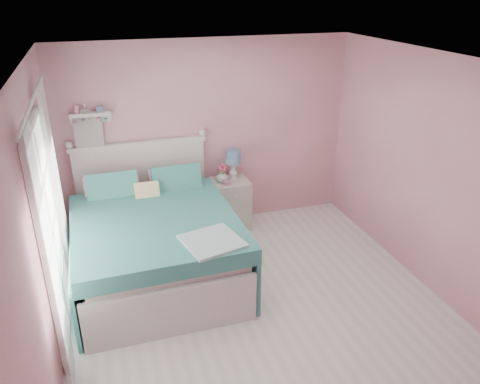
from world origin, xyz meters
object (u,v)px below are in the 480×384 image
table_lamp (233,159)px  teacup (226,182)px  nightstand (231,204)px  vase (222,176)px  bed (155,242)px

table_lamp → teacup: table_lamp is taller
table_lamp → teacup: 0.33m
nightstand → vase: vase is taller
nightstand → vase: size_ratio=4.17×
bed → table_lamp: bed is taller
nightstand → vase: (-0.12, -0.01, 0.44)m
bed → table_lamp: size_ratio=5.38×
teacup → vase: bearing=111.1°
bed → vase: (1.07, 0.88, 0.37)m
nightstand → table_lamp: bearing=42.4°
bed → nightstand: bearing=35.4°
bed → nightstand: bed is taller
bed → table_lamp: 1.66m
bed → nightstand: size_ratio=3.25×
table_lamp → teacup: bearing=-133.7°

